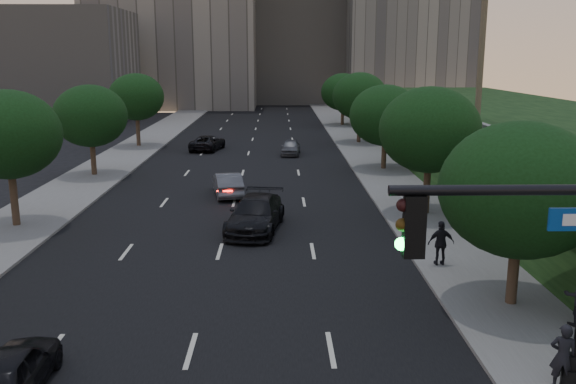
{
  "coord_description": "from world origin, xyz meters",
  "views": [
    {
      "loc": [
        2.49,
        -10.98,
        8.23
      ],
      "look_at": [
        2.86,
        9.67,
        3.6
      ],
      "focal_mm": 38.0,
      "sensor_mm": 36.0,
      "label": 1
    }
  ],
  "objects_px": {
    "sedan_far_right": "(291,147)",
    "pedestrian_c": "(441,243)",
    "sedan_far_left": "(208,143)",
    "sedan_near_left": "(10,371)",
    "sedan_mid_left": "(228,184)",
    "sedan_near_right": "(256,214)",
    "pedestrian_a": "(563,356)"
  },
  "relations": [
    {
      "from": "sedan_far_right",
      "to": "pedestrian_c",
      "type": "xyz_separation_m",
      "value": [
        5.3,
        -28.4,
        0.39
      ]
    },
    {
      "from": "sedan_far_left",
      "to": "sedan_near_left",
      "type": "bearing_deg",
      "value": 100.87
    },
    {
      "from": "sedan_near_left",
      "to": "sedan_mid_left",
      "type": "distance_m",
      "value": 22.37
    },
    {
      "from": "sedan_near_left",
      "to": "sedan_mid_left",
      "type": "relative_size",
      "value": 0.92
    },
    {
      "from": "sedan_mid_left",
      "to": "sedan_far_right",
      "type": "distance_m",
      "value": 15.95
    },
    {
      "from": "sedan_near_right",
      "to": "sedan_far_right",
      "type": "height_order",
      "value": "sedan_near_right"
    },
    {
      "from": "sedan_mid_left",
      "to": "sedan_near_right",
      "type": "relative_size",
      "value": 0.78
    },
    {
      "from": "sedan_far_left",
      "to": "sedan_near_right",
      "type": "bearing_deg",
      "value": 112.76
    },
    {
      "from": "sedan_near_right",
      "to": "pedestrian_a",
      "type": "xyz_separation_m",
      "value": [
        8.08,
        -14.68,
        0.19
      ]
    },
    {
      "from": "sedan_far_right",
      "to": "sedan_mid_left",
      "type": "bearing_deg",
      "value": -100.23
    },
    {
      "from": "sedan_near_left",
      "to": "sedan_mid_left",
      "type": "bearing_deg",
      "value": -101.69
    },
    {
      "from": "pedestrian_a",
      "to": "pedestrian_c",
      "type": "distance_m",
      "value": 9.2
    },
    {
      "from": "sedan_mid_left",
      "to": "sedan_far_right",
      "type": "xyz_separation_m",
      "value": [
        4.12,
        15.4,
        -0.06
      ]
    },
    {
      "from": "sedan_near_right",
      "to": "pedestrian_c",
      "type": "relative_size",
      "value": 3.13
    },
    {
      "from": "pedestrian_a",
      "to": "sedan_near_left",
      "type": "bearing_deg",
      "value": 21.11
    },
    {
      "from": "sedan_far_left",
      "to": "pedestrian_a",
      "type": "distance_m",
      "value": 42.42
    },
    {
      "from": "sedan_far_left",
      "to": "pedestrian_a",
      "type": "bearing_deg",
      "value": 119.56
    },
    {
      "from": "sedan_near_left",
      "to": "sedan_far_left",
      "type": "relative_size",
      "value": 0.82
    },
    {
      "from": "pedestrian_a",
      "to": "sedan_near_right",
      "type": "bearing_deg",
      "value": -39.68
    },
    {
      "from": "sedan_near_right",
      "to": "sedan_far_right",
      "type": "xyz_separation_m",
      "value": [
        2.18,
        22.9,
        -0.16
      ]
    },
    {
      "from": "pedestrian_c",
      "to": "sedan_mid_left",
      "type": "bearing_deg",
      "value": -56.34
    },
    {
      "from": "sedan_mid_left",
      "to": "sedan_far_left",
      "type": "height_order",
      "value": "sedan_mid_left"
    },
    {
      "from": "sedan_mid_left",
      "to": "pedestrian_c",
      "type": "relative_size",
      "value": 2.43
    },
    {
      "from": "sedan_near_right",
      "to": "pedestrian_a",
      "type": "bearing_deg",
      "value": -52.36
    },
    {
      "from": "sedan_near_right",
      "to": "pedestrian_a",
      "type": "relative_size",
      "value": 3.28
    },
    {
      "from": "sedan_near_left",
      "to": "sedan_far_right",
      "type": "distance_m",
      "value": 38.27
    },
    {
      "from": "sedan_far_right",
      "to": "pedestrian_c",
      "type": "relative_size",
      "value": 2.15
    },
    {
      "from": "sedan_far_left",
      "to": "sedan_near_right",
      "type": "height_order",
      "value": "sedan_near_right"
    },
    {
      "from": "sedan_mid_left",
      "to": "sedan_near_right",
      "type": "height_order",
      "value": "sedan_near_right"
    },
    {
      "from": "sedan_near_left",
      "to": "sedan_far_right",
      "type": "bearing_deg",
      "value": -104.09
    },
    {
      "from": "pedestrian_a",
      "to": "pedestrian_c",
      "type": "relative_size",
      "value": 0.96
    },
    {
      "from": "sedan_far_right",
      "to": "sedan_near_left",
      "type": "bearing_deg",
      "value": -96.86
    }
  ]
}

